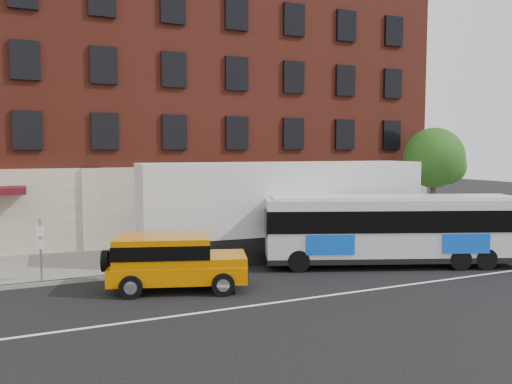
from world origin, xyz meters
name	(u,v)px	position (x,y,z in m)	size (l,w,h in m)	color
ground	(323,301)	(0.00, 0.00, 0.00)	(120.00, 120.00, 0.00)	black
sidewalk	(227,251)	(0.00, 9.00, 0.07)	(60.00, 6.00, 0.15)	gray
kerb	(251,263)	(0.00, 6.00, 0.07)	(60.00, 0.25, 0.15)	gray
lane_line	(315,297)	(0.00, 0.50, 0.01)	(60.00, 0.12, 0.01)	white
building	(180,108)	(-0.01, 16.92, 7.58)	(30.00, 12.10, 15.00)	maroon
sign_pole	(41,247)	(-8.50, 6.15, 1.45)	(0.30, 0.20, 2.50)	slate
street_tree	(434,160)	(13.54, 9.48, 4.41)	(3.60, 3.60, 6.20)	#3A271D
city_bus	(393,227)	(5.59, 3.39, 1.68)	(11.21, 6.26, 3.05)	silver
yellow_suv	(172,259)	(-4.23, 3.47, 1.13)	(5.28, 3.42, 1.97)	#D07000
shipping_container	(284,210)	(2.09, 6.96, 2.20)	(13.52, 3.59, 4.46)	black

